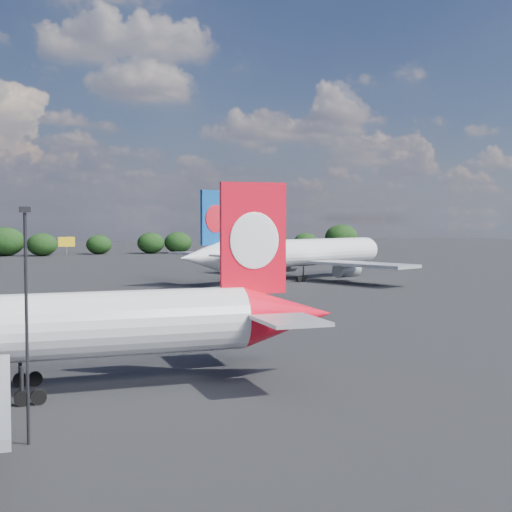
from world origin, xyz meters
name	(u,v)px	position (x,y,z in m)	size (l,w,h in m)	color
ground	(38,298)	(0.00, 60.00, 0.00)	(500.00, 500.00, 0.00)	black
qantas_airliner	(16,330)	(-2.83, 2.90, 4.13)	(41.42, 39.30, 13.57)	silver
china_southern_airliner	(293,254)	(44.28, 75.14, 4.77)	(45.73, 44.07, 15.67)	silver
apron_lamp_post	(26,313)	(-2.30, -7.30, 6.48)	(0.55, 0.30, 11.65)	black
billboard_yellow	(67,242)	(12.00, 182.00, 3.87)	(5.00, 0.30, 5.50)	yellow
horizon_treeline	(76,242)	(14.74, 180.78, 3.99)	(208.51, 15.77, 9.26)	black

